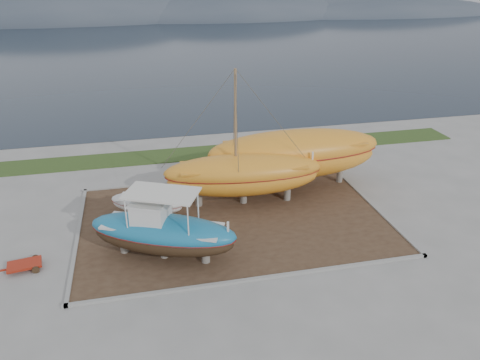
{
  "coord_description": "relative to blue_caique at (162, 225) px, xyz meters",
  "views": [
    {
      "loc": [
        -5.13,
        -20.32,
        14.14
      ],
      "look_at": [
        0.4,
        4.0,
        2.66
      ],
      "focal_mm": 35.0,
      "sensor_mm": 36.0,
      "label": 1
    }
  ],
  "objects": [
    {
      "name": "sea",
      "position": [
        4.41,
        69.09,
        -1.96
      ],
      "size": [
        260.0,
        100.0,
        0.04
      ],
      "primitive_type": null,
      "color": "#17222E",
      "rests_on": "ground"
    },
    {
      "name": "red_trailer",
      "position": [
        -7.04,
        0.51,
        -1.78
      ],
      "size": [
        2.63,
        1.61,
        0.35
      ],
      "primitive_type": null,
      "rotation": [
        0.0,
        0.0,
        0.16
      ],
      "color": "#A52512",
      "rests_on": "ground"
    },
    {
      "name": "blue_caique",
      "position": [
        0.0,
        0.0,
        0.0
      ],
      "size": [
        8.19,
        5.52,
        3.79
      ],
      "primitive_type": null,
      "rotation": [
        0.0,
        0.0,
        -0.43
      ],
      "color": "#19719E",
      "rests_on": "dirt_patch"
    },
    {
      "name": "curb_frame",
      "position": [
        4.41,
        3.09,
        -1.88
      ],
      "size": [
        18.6,
        12.6,
        0.15
      ],
      "primitive_type": null,
      "color": "gray",
      "rests_on": "ground"
    },
    {
      "name": "orange_bare_hull",
      "position": [
        9.48,
        6.81,
        0.07
      ],
      "size": [
        12.0,
        3.63,
        3.93
      ],
      "primitive_type": null,
      "rotation": [
        0.0,
        0.0,
        -0.0
      ],
      "color": "orange",
      "rests_on": "dirt_patch"
    },
    {
      "name": "ground",
      "position": [
        4.41,
        -0.91,
        -1.96
      ],
      "size": [
        140.0,
        140.0,
        0.0
      ],
      "primitive_type": "plane",
      "color": "gray",
      "rests_on": "ground"
    },
    {
      "name": "white_dinghy",
      "position": [
        -0.63,
        4.73,
        -1.21
      ],
      "size": [
        4.89,
        3.42,
        1.38
      ],
      "primitive_type": null,
      "rotation": [
        0.0,
        0.0,
        -0.41
      ],
      "color": "silver",
      "rests_on": "dirt_patch"
    },
    {
      "name": "mountain_ridge",
      "position": [
        4.41,
        124.09,
        -1.96
      ],
      "size": [
        200.0,
        36.0,
        20.0
      ],
      "primitive_type": null,
      "color": "#333D49",
      "rests_on": "ground"
    },
    {
      "name": "orange_sailboat",
      "position": [
        5.52,
        5.15,
        2.45
      ],
      "size": [
        10.28,
        3.76,
        8.7
      ],
      "primitive_type": null,
      "rotation": [
        0.0,
        0.0,
        -0.08
      ],
      "color": "orange",
      "rests_on": "dirt_patch"
    },
    {
      "name": "grass_strip",
      "position": [
        4.41,
        14.59,
        -1.92
      ],
      "size": [
        44.0,
        3.0,
        0.08
      ],
      "primitive_type": "cube",
      "color": "#284219",
      "rests_on": "ground"
    },
    {
      "name": "dirt_patch",
      "position": [
        4.41,
        3.09,
        -1.93
      ],
      "size": [
        18.0,
        12.0,
        0.06
      ],
      "primitive_type": "cube",
      "color": "#422D1E",
      "rests_on": "ground"
    }
  ]
}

